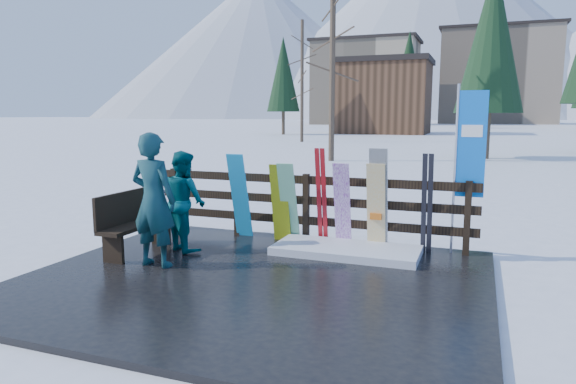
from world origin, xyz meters
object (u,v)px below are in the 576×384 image
at_px(snowboard_3, 342,205).
at_px(person_front, 154,200).
at_px(rental_flag, 467,151).
at_px(snowboard_1, 289,203).
at_px(snowboard_5, 376,207).
at_px(bench, 134,220).
at_px(snowboard_2, 280,203).
at_px(person_back, 184,201).
at_px(snowboard_0, 240,196).
at_px(snowboard_4, 379,200).

relative_size(snowboard_3, person_front, 0.74).
bearing_deg(snowboard_3, rental_flag, 8.26).
relative_size(snowboard_1, snowboard_5, 0.99).
height_order(snowboard_5, rental_flag, rental_flag).
distance_m(bench, snowboard_5, 3.80).
xyz_separation_m(snowboard_2, snowboard_5, (1.62, 0.00, 0.03)).
height_order(rental_flag, person_back, rental_flag).
xyz_separation_m(snowboard_1, snowboard_3, (0.93, 0.00, 0.02)).
height_order(snowboard_1, person_front, person_front).
height_order(snowboard_0, snowboard_3, snowboard_0).
height_order(snowboard_0, person_front, person_front).
bearing_deg(bench, snowboard_3, 25.96).
bearing_deg(person_front, rental_flag, -149.62).
height_order(snowboard_2, snowboard_3, snowboard_3).
bearing_deg(rental_flag, person_front, -151.67).
bearing_deg(snowboard_5, bench, -157.66).
bearing_deg(bench, snowboard_0, 51.85).
bearing_deg(rental_flag, snowboard_1, -174.46).
distance_m(snowboard_2, person_front, 2.27).
bearing_deg(snowboard_2, snowboard_1, 0.00).
bearing_deg(snowboard_3, bench, -154.04).
distance_m(snowboard_2, snowboard_5, 1.62).
height_order(snowboard_1, snowboard_2, snowboard_1).
relative_size(bench, snowboard_0, 0.98).
bearing_deg(snowboard_1, bench, -144.70).
distance_m(snowboard_5, person_back, 3.04).
bearing_deg(snowboard_3, snowboard_4, -0.00).
distance_m(snowboard_1, rental_flag, 2.95).
bearing_deg(snowboard_0, person_front, -101.81).
bearing_deg(snowboard_4, snowboard_0, 180.00).
distance_m(snowboard_1, snowboard_5, 1.47).
relative_size(snowboard_2, person_front, 0.71).
xyz_separation_m(snowboard_2, person_front, (-1.16, -1.94, 0.29)).
distance_m(snowboard_3, person_back, 2.53).
height_order(snowboard_3, snowboard_5, snowboard_5).
bearing_deg(rental_flag, snowboard_5, -168.37).
relative_size(snowboard_1, person_front, 0.74).
distance_m(snowboard_2, rental_flag, 3.09).
bearing_deg(rental_flag, snowboard_4, -168.05).
distance_m(bench, person_front, 0.98).
relative_size(snowboard_2, snowboard_5, 0.95).
relative_size(snowboard_1, rental_flag, 0.54).
bearing_deg(snowboard_5, person_back, -160.21).
bearing_deg(snowboard_0, snowboard_3, 0.00).
bearing_deg(snowboard_2, person_front, -120.89).
bearing_deg(snowboard_4, snowboard_5, 180.00).
bearing_deg(person_back, rental_flag, -132.80).
relative_size(snowboard_0, snowboard_4, 0.93).
height_order(snowboard_4, person_front, person_front).
xyz_separation_m(snowboard_4, person_back, (-2.89, -1.03, -0.02)).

